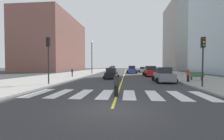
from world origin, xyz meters
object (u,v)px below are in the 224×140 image
Objects in this scene: pedestrian_waiting_east at (188,75)px; car_blue_fourth at (132,70)px; car_white_third at (113,68)px; car_gray_sixth at (164,75)px; traffic_light_far_corner at (48,51)px; pedestrian_crossing at (116,84)px; car_black_nearest at (111,74)px; car_green_fifth at (111,69)px; park_bench at (197,76)px; street_lamp at (92,55)px; car_silver_second at (142,70)px; traffic_light_near_corner at (203,52)px; pedestrian_walking_west at (72,72)px; car_red_seventh at (151,71)px.

car_blue_fourth is at bearing -94.23° from pedestrian_waiting_east.
car_white_third is 46.59m from car_gray_sixth.
traffic_light_far_corner reaches higher than pedestrian_crossing.
pedestrian_waiting_east is (16.23, 3.80, -2.71)m from traffic_light_far_corner.
car_gray_sixth is at bearing -32.97° from car_black_nearest.
car_white_third is 1.15× the size of car_green_fifth.
car_black_nearest is 18.31m from car_blue_fourth.
street_lamp is (-18.28, 15.16, 4.13)m from park_bench.
car_silver_second is at bearing 14.22° from park_bench.
pedestrian_crossing is at bearing -73.59° from street_lamp.
car_white_third is 2.69× the size of pedestrian_waiting_east.
pedestrian_crossing is at bearing 85.85° from car_blue_fourth.
traffic_light_near_corner is at bearing 165.24° from park_bench.
traffic_light_near_corner is at bearing 39.58° from pedestrian_walking_west.
car_black_nearest is 13.99m from traffic_light_near_corner.
pedestrian_crossing is (-5.44, -39.51, 0.10)m from car_silver_second.
car_blue_fourth is at bearing 77.35° from car_black_nearest.
pedestrian_walking_west is at bearing 96.70° from traffic_light_far_corner.
car_black_nearest is 2.52× the size of pedestrian_waiting_east.
park_bench is (15.62, -43.44, -0.20)m from car_white_third.
traffic_light_near_corner is (9.80, -9.62, 2.66)m from car_black_nearest.
car_blue_fourth is (7.23, -22.82, 0.07)m from car_white_third.
park_bench is at bearing 18.65° from traffic_light_far_corner.
traffic_light_near_corner reaches higher than car_red_seventh.
car_blue_fourth is 2.53× the size of park_bench.
car_blue_fourth is at bearing 28.89° from street_lamp.
pedestrian_waiting_east is (2.85, -0.46, 0.12)m from car_gray_sixth.
car_gray_sixth is 10.93m from car_red_seventh.
pedestrian_crossing is at bearing 142.94° from park_bench.
pedestrian_walking_west is at bearing 58.13° from car_silver_second.
car_white_third reaches higher than park_bench.
car_white_third is 0.90× the size of traffic_light_near_corner.
car_red_seventh is at bearing 90.52° from car_silver_second.
car_black_nearest is 11.14m from traffic_light_far_corner.
traffic_light_far_corner is 0.64× the size of street_lamp.
car_silver_second reaches higher than car_green_fifth.
car_white_third is at bearing -74.29° from car_red_seventh.
car_silver_second is 2.37× the size of pedestrian_waiting_east.
car_red_seventh is 16.35m from traffic_light_near_corner.
street_lamp reaches higher than park_bench.
pedestrian_waiting_east is (8.31, 9.42, 0.14)m from pedestrian_crossing.
car_gray_sixth is 2.38× the size of park_bench.
pedestrian_crossing is at bearing -83.49° from car_black_nearest.
traffic_light_near_corner is 2.59× the size of park_bench.
car_green_fifth is at bearing -89.25° from car_white_third.
pedestrian_crossing is at bearing 61.23° from car_gray_sixth.
car_green_fifth is at bearing 156.56° from pedestrian_walking_west.
car_green_fifth is at bearing -89.86° from pedestrian_waiting_east.
car_green_fifth is 20.62m from street_lamp.
car_gray_sixth is at bearing 49.26° from pedestrian_walking_west.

